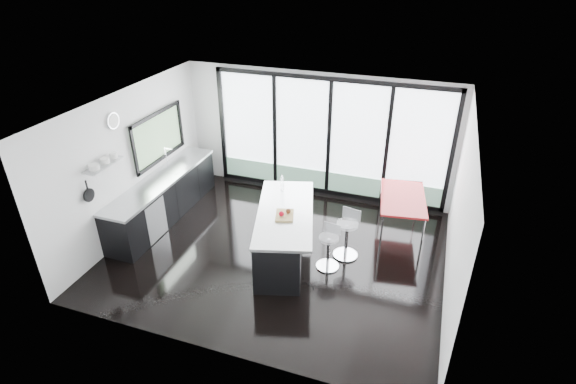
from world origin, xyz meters
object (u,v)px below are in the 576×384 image
at_px(red_table, 401,214).
at_px(island, 281,233).
at_px(bar_stool_near, 328,252).
at_px(bar_stool_far, 346,239).

bearing_deg(red_table, island, -142.61).
bearing_deg(bar_stool_near, red_table, 63.53).
relative_size(bar_stool_near, bar_stool_far, 0.90).
height_order(bar_stool_near, bar_stool_far, bar_stool_far).
relative_size(bar_stool_near, red_table, 0.44).
bearing_deg(bar_stool_near, island, -176.95).
height_order(island, bar_stool_near, island).
bearing_deg(red_table, bar_stool_near, -123.99).
height_order(island, bar_stool_far, island).
xyz_separation_m(island, bar_stool_far, (1.14, 0.36, -0.12)).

